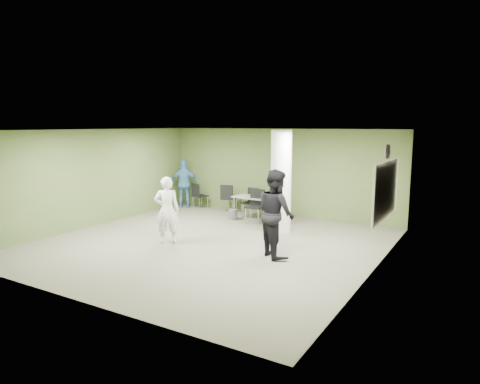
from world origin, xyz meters
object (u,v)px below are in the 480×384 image
Objects in this scene: man_blue at (185,184)px; folding_table at (257,199)px; chair_back_left at (198,194)px; woman_white at (167,210)px; man_black at (276,213)px.

folding_table is at bearing 141.57° from man_blue.
folding_table reaches higher than chair_back_left.
woman_white is 0.85× the size of man_black.
chair_back_left is at bearing -100.76° from woman_white.
folding_table is 1.72× the size of chair_back_left.
folding_table is 3.13m from man_blue.
woman_white is at bearing 47.45° from man_black.
man_black is 6.30m from man_blue.
folding_table is at bearing -137.28° from woman_white.
chair_back_left is 4.49m from woman_white.
woman_white is (-0.64, -3.50, 0.18)m from folding_table.
man_blue is (-2.46, 3.87, 0.02)m from woman_white.
woman_white is (1.97, -4.02, 0.32)m from chair_back_left.
chair_back_left is 0.45× the size of man_black.
man_blue is (-3.10, 0.37, 0.20)m from folding_table.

